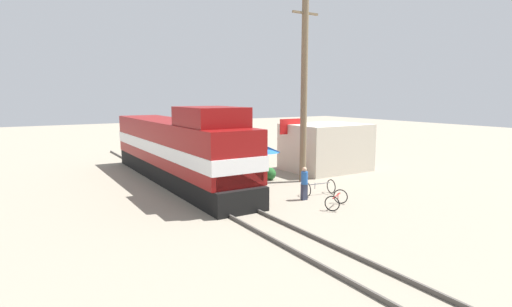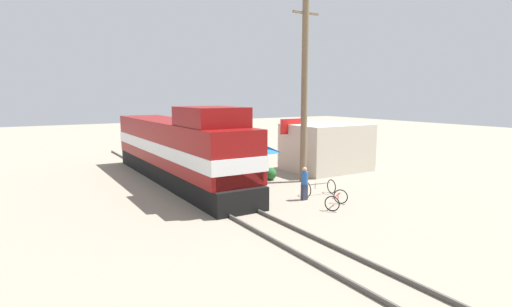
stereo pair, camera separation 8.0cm
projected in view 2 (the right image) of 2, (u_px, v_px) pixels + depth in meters
ground_plane at (217, 201)px, 19.65m from camera, size 120.00×120.00×0.00m
rail_near at (203, 202)px, 19.27m from camera, size 0.08×41.29×0.15m
rail_far at (230, 198)px, 20.01m from camera, size 0.08×41.29×0.15m
locomotive at (179, 149)px, 23.69m from camera, size 2.85×16.66×4.61m
utility_pole at (304, 87)px, 23.36m from camera, size 1.80×0.39×11.17m
vendor_umbrella at (264, 148)px, 23.68m from camera, size 1.98×1.98×2.27m
billboard_sign at (293, 131)px, 27.16m from camera, size 2.09×0.12×3.60m
shrub_cluster at (270, 174)px, 24.57m from camera, size 0.77×0.77×0.77m
person_bystander at (304, 182)px, 19.78m from camera, size 0.34×0.34×1.66m
bicycle at (319, 188)px, 20.84m from camera, size 1.65×0.92×0.76m
bicycle_spare at (337, 200)px, 18.53m from camera, size 1.62×1.36×0.70m
building_block_distant at (326, 147)px, 27.66m from camera, size 5.26×4.24×3.22m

